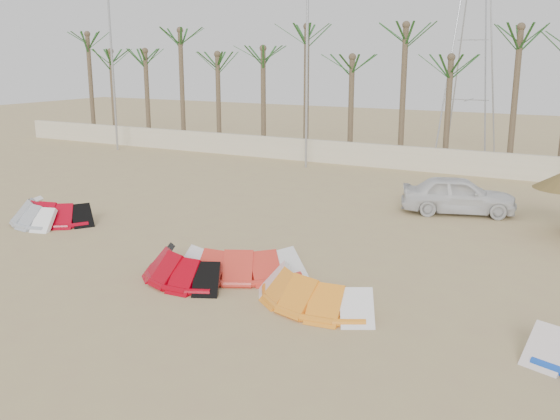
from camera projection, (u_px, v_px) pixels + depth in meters
The scene contains 12 objects.
ground at pixel (162, 314), 15.17m from camera, with size 120.00×120.00×0.00m, color tan.
boundary_wall at pixel (422, 159), 33.75m from camera, with size 60.00×0.30×1.30m, color beige.
palm_line at pixel (448, 49), 33.32m from camera, with size 52.00×4.00×7.70m.
lamp_a at pixel (112, 61), 40.11m from camera, with size 1.25×0.14×11.00m.
lamp_b at pixel (308, 62), 33.59m from camera, with size 1.25×0.14×11.00m.
pylon at pixel (465, 157), 38.55m from camera, with size 3.00×3.00×14.00m, color #A5A8AD, non-canonical shape.
kite_grey at pixel (41, 211), 23.52m from camera, with size 3.58×2.67×0.90m.
kite_red_left at pixel (58, 211), 23.48m from camera, with size 3.51×2.14×0.90m.
kite_red_mid at pixel (186, 264), 17.49m from camera, with size 3.42×2.32×0.90m.
kite_red_right at pixel (246, 259), 17.91m from camera, with size 3.98×2.77×0.90m.
kite_orange at pixel (318, 287), 15.76m from camera, with size 3.78×2.31×0.90m.
car at pixel (458, 195), 24.64m from camera, with size 1.78×4.41×1.50m, color silver.
Camera 1 is at (9.30, -11.00, 6.12)m, focal length 40.00 mm.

